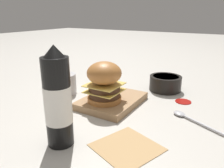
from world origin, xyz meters
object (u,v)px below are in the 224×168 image
Objects in this scene: serving_board at (112,101)px; side_bowl at (165,83)px; burger at (104,81)px; fries_basket at (64,83)px; ketchup_bottle at (58,101)px; spoon at (187,117)px.

side_bowl is at bearing -25.92° from serving_board.
burger is 1.05× the size of side_bowl.
fries_basket is at bearing 125.71° from side_bowl.
burger is 0.98× the size of fries_basket.
ketchup_bottle is at bearing 169.33° from side_bowl.
side_bowl is (0.51, -0.10, -0.08)m from ketchup_bottle.
fries_basket is (0.03, 0.21, -0.05)m from burger.
side_bowl is (0.24, -0.33, -0.01)m from fries_basket.
ketchup_bottle reaches higher than spoon.
side_bowl is (0.27, -0.12, -0.06)m from burger.
fries_basket is at bearing 91.22° from serving_board.
spoon is (0.02, -0.25, -0.01)m from serving_board.
side_bowl is 0.78× the size of spoon.
ketchup_bottle is 1.89× the size of side_bowl.
serving_board is 0.09m from burger.
burger reaches higher than fries_basket.
ketchup_bottle is 1.48× the size of spoon.
serving_board is 1.69× the size of fries_basket.
side_bowl reaches higher than serving_board.
fries_basket reaches higher than spoon.
fries_basket is (-0.00, 0.22, 0.03)m from serving_board.
serving_board is 0.22m from fries_basket.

